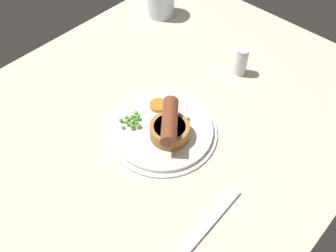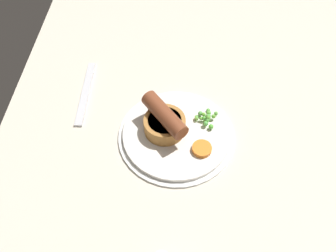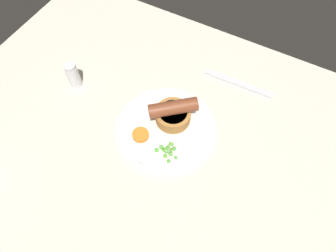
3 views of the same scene
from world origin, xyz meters
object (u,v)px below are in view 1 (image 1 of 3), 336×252
at_px(dinner_plate, 163,131).
at_px(sausage_pudding, 170,127).
at_px(pea_pile, 132,120).
at_px(fork, 208,224).
at_px(salt_shaker, 241,62).
at_px(carrot_slice_0, 158,105).

relative_size(dinner_plate, sausage_pudding, 2.24).
xyz_separation_m(dinner_plate, pea_pile, (0.03, -0.06, 0.02)).
height_order(fork, salt_shaker, salt_shaker).
distance_m(dinner_plate, pea_pile, 0.07).
height_order(dinner_plate, sausage_pudding, sausage_pudding).
height_order(dinner_plate, pea_pile, pea_pile).
xyz_separation_m(pea_pile, fork, (0.07, 0.26, -0.02)).
height_order(pea_pile, carrot_slice_0, pea_pile).
bearing_deg(pea_pile, salt_shaker, 167.62).
distance_m(carrot_slice_0, salt_shaker, 0.24).
distance_m(dinner_plate, fork, 0.23).
height_order(pea_pile, salt_shaker, salt_shaker).
bearing_deg(pea_pile, dinner_plate, 120.12).
distance_m(sausage_pudding, salt_shaker, 0.27).
xyz_separation_m(dinner_plate, fork, (0.10, 0.20, -0.00)).
height_order(sausage_pudding, fork, sausage_pudding).
bearing_deg(dinner_plate, fork, 64.12).
xyz_separation_m(carrot_slice_0, salt_shaker, (-0.23, 0.06, 0.02)).
height_order(carrot_slice_0, salt_shaker, salt_shaker).
xyz_separation_m(sausage_pudding, salt_shaker, (-0.27, -0.02, -0.01)).
height_order(sausage_pudding, carrot_slice_0, sausage_pudding).
bearing_deg(fork, salt_shaker, -153.45).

